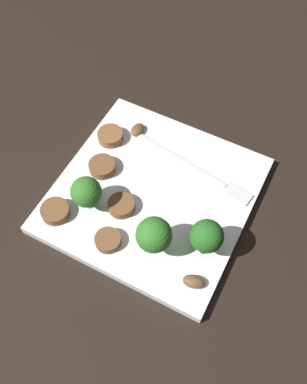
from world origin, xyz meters
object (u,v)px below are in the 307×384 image
at_px(fork, 200,171).
at_px(mushroom_2, 194,282).
at_px(broccoli_floret_0, 154,235).
at_px(sausage_slice_1, 121,205).
at_px(sausage_slice_3, 103,166).
at_px(sausage_slice_4, 55,211).
at_px(sausage_slice_0, 110,136).
at_px(broccoli_floret_1, 86,192).
at_px(sausage_slice_2, 108,240).
at_px(mushroom_0, 137,130).
at_px(broccoli_floret_2, 207,237).
at_px(plate, 154,195).

xyz_separation_m(fork, mushroom_2, (0.06, -0.14, 0.00)).
relative_size(broccoli_floret_0, sausage_slice_1, 1.81).
height_order(sausage_slice_3, sausage_slice_4, same).
relative_size(sausage_slice_0, sausage_slice_3, 1.00).
distance_m(broccoli_floret_0, sausage_slice_3, 0.14).
bearing_deg(fork, broccoli_floret_0, -81.83).
bearing_deg(sausage_slice_3, sausage_slice_0, 108.92).
distance_m(broccoli_floret_1, sausage_slice_2, 0.06).
xyz_separation_m(sausage_slice_2, sausage_slice_4, (-0.08, 0.00, 0.00)).
bearing_deg(broccoli_floret_0, sausage_slice_3, 147.72).
distance_m(sausage_slice_0, mushroom_0, 0.04).
bearing_deg(broccoli_floret_1, sausage_slice_3, 104.15).
height_order(fork, sausage_slice_4, sausage_slice_4).
relative_size(broccoli_floret_2, sausage_slice_0, 1.66).
xyz_separation_m(mushroom_0, mushroom_2, (0.16, -0.16, 0.00)).
height_order(broccoli_floret_1, mushroom_2, broccoli_floret_1).
distance_m(broccoli_floret_2, sausage_slice_0, 0.21).
xyz_separation_m(sausage_slice_1, sausage_slice_4, (-0.07, -0.04, 0.00)).
distance_m(sausage_slice_0, sausage_slice_2, 0.16).
relative_size(sausage_slice_1, sausage_slice_4, 0.95).
bearing_deg(mushroom_0, broccoli_floret_1, -88.48).
height_order(broccoli_floret_0, sausage_slice_1, broccoli_floret_0).
xyz_separation_m(sausage_slice_3, mushroom_0, (0.01, 0.08, -0.00)).
xyz_separation_m(sausage_slice_2, sausage_slice_3, (-0.06, 0.09, 0.00)).
relative_size(broccoli_floret_0, sausage_slice_3, 1.74).
height_order(broccoli_floret_0, sausage_slice_4, broccoli_floret_0).
xyz_separation_m(broccoli_floret_2, sausage_slice_2, (-0.11, -0.04, -0.03)).
distance_m(sausage_slice_1, mushroom_0, 0.12).
height_order(broccoli_floret_1, sausage_slice_1, broccoli_floret_1).
distance_m(plate, sausage_slice_4, 0.13).
bearing_deg(sausage_slice_3, broccoli_floret_1, -75.85).
distance_m(sausage_slice_2, sausage_slice_3, 0.11).
bearing_deg(sausage_slice_4, sausage_slice_3, 78.86).
xyz_separation_m(sausage_slice_3, mushroom_2, (0.17, -0.09, -0.00)).
relative_size(broccoli_floret_0, mushroom_2, 2.41).
height_order(sausage_slice_1, sausage_slice_2, same).
relative_size(plate, fork, 1.34).
relative_size(fork, broccoli_floret_2, 3.09).
bearing_deg(plate, sausage_slice_1, -122.25).
relative_size(sausage_slice_2, mushroom_2, 1.24).
relative_size(sausage_slice_2, sausage_slice_3, 0.89).
xyz_separation_m(plate, broccoli_floret_1, (-0.06, -0.06, 0.04)).
xyz_separation_m(broccoli_floret_1, broccoli_floret_2, (0.15, 0.01, 0.00)).
bearing_deg(broccoli_floret_0, mushroom_2, -15.33).
bearing_deg(mushroom_0, sausage_slice_1, -70.71).
height_order(plate, mushroom_0, mushroom_0).
bearing_deg(mushroom_0, sausage_slice_0, -133.69).
xyz_separation_m(broccoli_floret_0, broccoli_floret_2, (0.05, 0.03, -0.00)).
bearing_deg(mushroom_0, sausage_slice_3, -97.98).
relative_size(fork, sausage_slice_3, 5.12).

